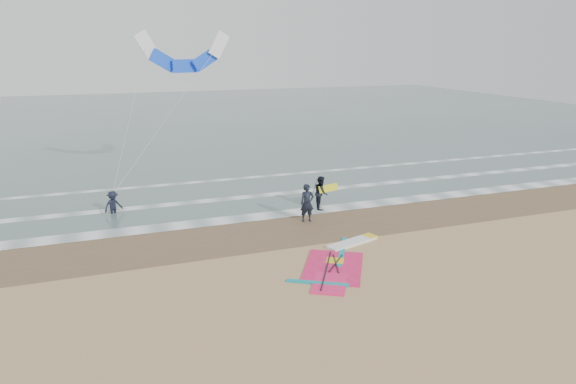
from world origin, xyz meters
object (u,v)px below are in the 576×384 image
object	(u,v)px
person_standing	(307,203)
surf_kite	(184,56)
person_walking	(321,193)
person_wading	(113,200)
windsurf_rig	(340,260)

from	to	relation	value
person_standing	surf_kite	world-z (taller)	surf_kite
person_walking	person_wading	size ratio (longest dim) A/B	1.15
windsurf_rig	person_standing	bearing A→B (deg)	83.70
person_walking	person_wading	xyz separation A→B (m)	(-10.92, 2.96, -0.12)
person_walking	surf_kite	size ratio (longest dim) A/B	0.22
person_standing	person_wading	xyz separation A→B (m)	(-9.41, 4.66, -0.18)
person_wading	person_walking	bearing A→B (deg)	-41.92
surf_kite	person_walking	bearing A→B (deg)	-50.22
windsurf_rig	person_standing	world-z (taller)	person_standing
person_walking	person_wading	bearing A→B (deg)	91.16
windsurf_rig	surf_kite	bearing A→B (deg)	105.63
person_standing	person_wading	distance (m)	10.50
windsurf_rig	person_standing	size ratio (longest dim) A/B	2.85
surf_kite	person_wading	bearing A→B (deg)	-138.57
person_standing	person_walking	xyz separation A→B (m)	(1.51, 1.70, -0.06)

